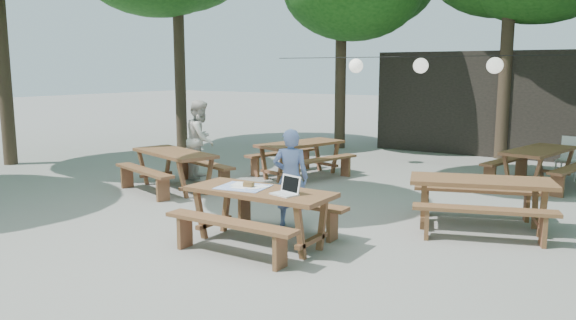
# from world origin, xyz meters

# --- Properties ---
(ground) EXTENTS (80.00, 80.00, 0.00)m
(ground) POSITION_xyz_m (0.00, 0.00, 0.00)
(ground) COLOR slate
(ground) RESTS_ON ground
(pavilion) EXTENTS (6.00, 3.00, 2.80)m
(pavilion) POSITION_xyz_m (0.50, 10.50, 1.40)
(pavilion) COLOR black
(pavilion) RESTS_ON ground
(main_picnic_table) EXTENTS (2.00, 1.58, 0.75)m
(main_picnic_table) POSITION_xyz_m (-0.08, -0.41, 0.39)
(main_picnic_table) COLOR #513D1C
(main_picnic_table) RESTS_ON ground
(picnic_table_nw) EXTENTS (2.29, 2.08, 0.75)m
(picnic_table_nw) POSITION_xyz_m (-3.49, 1.52, 0.39)
(picnic_table_nw) COLOR #513D1C
(picnic_table_nw) RESTS_ON ground
(picnic_table_ne) EXTENTS (2.31, 2.11, 0.75)m
(picnic_table_ne) POSITION_xyz_m (2.22, 1.90, 0.39)
(picnic_table_ne) COLOR #513D1C
(picnic_table_ne) RESTS_ON ground
(picnic_table_far_w) EXTENTS (2.04, 2.26, 0.75)m
(picnic_table_far_w) POSITION_xyz_m (-2.13, 4.00, 0.39)
(picnic_table_far_w) COLOR #513D1C
(picnic_table_far_w) RESTS_ON ground
(picnic_table_far_e) EXTENTS (1.96, 2.20, 0.75)m
(picnic_table_far_e) POSITION_xyz_m (2.42, 5.69, 0.39)
(picnic_table_far_e) COLOR #513D1C
(picnic_table_far_e) RESTS_ON ground
(woman) EXTENTS (0.63, 0.54, 1.47)m
(woman) POSITION_xyz_m (-0.22, 0.57, 0.73)
(woman) COLOR #7086CC
(woman) RESTS_ON ground
(second_person) EXTENTS (0.90, 1.00, 1.67)m
(second_person) POSITION_xyz_m (-3.85, 2.71, 0.84)
(second_person) COLOR silver
(second_person) RESTS_ON ground
(plastic_chair) EXTENTS (0.51, 0.51, 0.90)m
(plastic_chair) POSITION_xyz_m (2.85, 6.80, 0.26)
(plastic_chair) COLOR white
(plastic_chair) RESTS_ON ground
(laptop) EXTENTS (0.39, 0.34, 0.24)m
(laptop) POSITION_xyz_m (0.38, -0.46, 0.81)
(laptop) COLOR white
(laptop) RESTS_ON main_picnic_table
(tabletop_clutter) EXTENTS (0.73, 0.64, 0.08)m
(tabletop_clutter) POSITION_xyz_m (-0.34, -0.41, 0.76)
(tabletop_clutter) COLOR blue
(tabletop_clutter) RESTS_ON main_picnic_table
(paper_lanterns) EXTENTS (9.00, 0.34, 0.38)m
(paper_lanterns) POSITION_xyz_m (-0.19, 6.00, 2.40)
(paper_lanterns) COLOR black
(paper_lanterns) RESTS_ON ground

